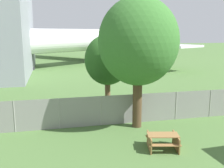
# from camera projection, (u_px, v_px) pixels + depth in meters

# --- Properties ---
(perimeter_fence) EXTENTS (56.07, 0.07, 1.89)m
(perimeter_fence) POSITION_uv_depth(u_px,v_px,m) (140.00, 108.00, 16.84)
(perimeter_fence) COLOR gray
(perimeter_fence) RESTS_ON ground
(airplane) EXTENTS (41.52, 35.14, 12.05)m
(airplane) POSITION_uv_depth(u_px,v_px,m) (95.00, 40.00, 48.74)
(airplane) COLOR white
(airplane) RESTS_ON ground
(picnic_bench_near_cabin) EXTENTS (1.81, 1.70, 0.76)m
(picnic_bench_near_cabin) POSITION_uv_depth(u_px,v_px,m) (163.00, 140.00, 13.07)
(picnic_bench_near_cabin) COLOR olive
(picnic_bench_near_cabin) RESTS_ON ground
(tree_near_hangar) EXTENTS (4.71, 4.71, 7.81)m
(tree_near_hangar) POSITION_uv_depth(u_px,v_px,m) (138.00, 42.00, 15.25)
(tree_near_hangar) COLOR #4C3823
(tree_near_hangar) RESTS_ON ground
(tree_left_of_cabin) EXTENTS (3.44, 3.44, 5.59)m
(tree_left_of_cabin) POSITION_uv_depth(u_px,v_px,m) (108.00, 60.00, 19.64)
(tree_left_of_cabin) COLOR brown
(tree_left_of_cabin) RESTS_ON ground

